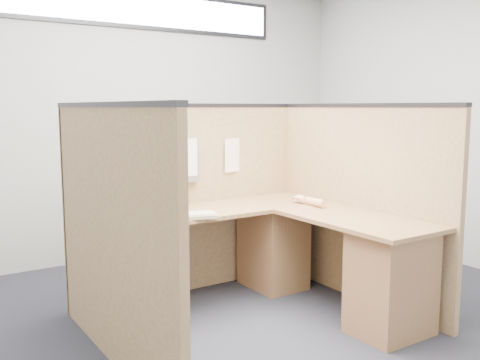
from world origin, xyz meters
TOP-DOWN VIEW (x-y plane):
  - floor at (0.00, 0.00)m, footprint 5.00×5.00m
  - wall_back at (0.00, 2.25)m, footprint 5.00×0.00m
  - clerestory_window at (0.00, 2.23)m, footprint 3.30×0.04m
  - cubicle_partitions at (0.00, 0.43)m, footprint 2.06×1.83m
  - l_desk at (0.18, 0.29)m, footprint 1.95×1.75m
  - laptop at (-0.39, 0.87)m, footprint 0.36×0.36m
  - keyboard at (-0.36, 0.48)m, footprint 0.52×0.32m
  - mouse at (0.72, 0.49)m, footprint 0.11×0.08m
  - hand_forearm at (0.73, 0.36)m, footprint 0.10×0.34m
  - blue_poster at (-0.72, 0.97)m, footprint 0.17×0.01m
  - american_flag at (-0.54, 0.96)m, footprint 0.22×0.01m
  - file_holder at (-0.10, 0.94)m, footprint 0.28×0.05m
  - paper_left at (-0.07, 0.97)m, footprint 0.20×0.03m
  - paper_right at (0.41, 0.97)m, footprint 0.22×0.04m

SIDE VIEW (x-z plane):
  - floor at x=0.00m, z-range 0.00..0.00m
  - l_desk at x=0.18m, z-range 0.03..0.76m
  - keyboard at x=-0.36m, z-range 0.73..0.76m
  - mouse at x=0.72m, z-range 0.73..0.77m
  - hand_forearm at x=0.73m, z-range 0.73..0.80m
  - cubicle_partitions at x=0.00m, z-range 0.00..1.53m
  - laptop at x=-0.39m, z-range 0.67..0.91m
  - paper_left at x=-0.07m, z-range 0.94..1.19m
  - file_holder at x=-0.10m, z-range 0.91..1.26m
  - paper_right at x=0.41m, z-range 0.96..1.24m
  - american_flag at x=-0.54m, z-range 1.10..1.48m
  - blue_poster at x=-0.72m, z-range 1.24..1.47m
  - wall_back at x=0.00m, z-range -1.10..3.90m
  - clerestory_window at x=0.00m, z-range 2.26..2.64m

